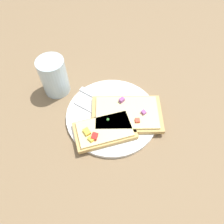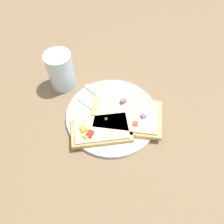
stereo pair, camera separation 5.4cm
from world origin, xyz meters
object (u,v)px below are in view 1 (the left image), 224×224
Objects in this scene: knife at (105,101)px; pizza_slice_main at (127,114)px; pizza_slice_corner at (105,131)px; drinking_glass at (54,76)px; fork at (106,118)px; plate at (112,115)px.

pizza_slice_main is at bearing -6.59° from knife.
drinking_glass reaches higher than pizza_slice_corner.
drinking_glass is at bearing -27.58° from pizza_slice_main.
fork is 0.06m from pizza_slice_main.
knife reaches higher than fork.
drinking_glass is (-0.21, 0.11, 0.04)m from pizza_slice_corner.
pizza_slice_main reaches higher than fork.
pizza_slice_main is (0.05, 0.03, 0.01)m from fork.
drinking_glass is at bearing 174.73° from fork.
fork is at bearing -52.44° from knife.
pizza_slice_corner is 0.24m from drinking_glass.
plate is 1.26× the size of knife.
drinking_glass is at bearing -168.60° from knife.
fork is 1.68× the size of drinking_glass.
drinking_glass is at bearing -62.56° from pizza_slice_corner.
fork is 0.21m from drinking_glass.
pizza_slice_corner is at bearing -28.15° from drinking_glass.
fork is 0.87× the size of pizza_slice_main.
drinking_glass is (-0.17, 0.01, 0.05)m from knife.
pizza_slice_main is 1.23× the size of pizza_slice_corner.
pizza_slice_corner is at bearing 41.94° from pizza_slice_main.
knife is 0.92× the size of pizza_slice_main.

